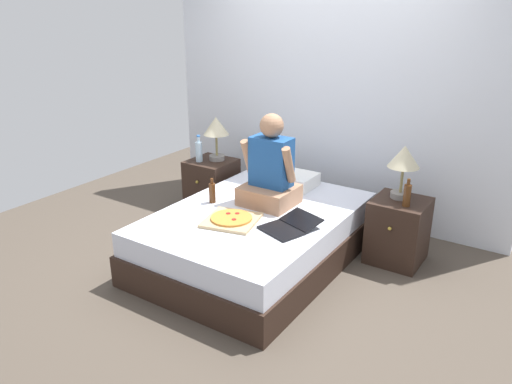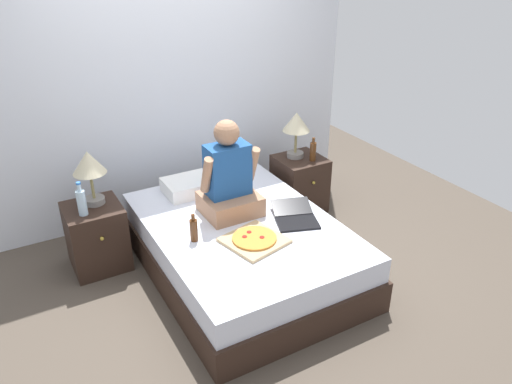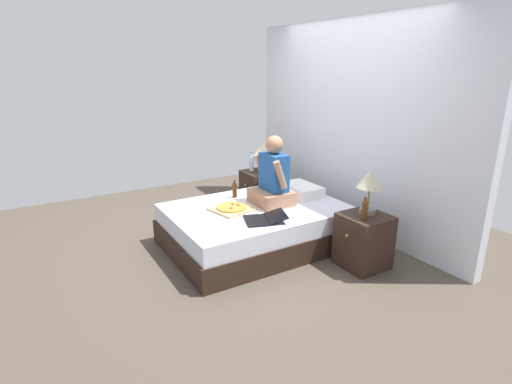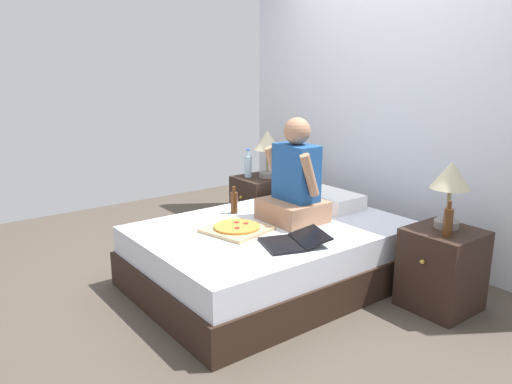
{
  "view_description": "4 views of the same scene",
  "coord_description": "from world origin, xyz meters",
  "px_view_note": "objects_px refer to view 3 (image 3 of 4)",
  "views": [
    {
      "loc": [
        2.1,
        -3.18,
        2.09
      ],
      "look_at": [
        0.05,
        -0.08,
        0.66
      ],
      "focal_mm": 35.0,
      "sensor_mm": 36.0,
      "label": 1
    },
    {
      "loc": [
        -1.56,
        -2.99,
        2.46
      ],
      "look_at": [
        0.08,
        -0.08,
        0.75
      ],
      "focal_mm": 35.0,
      "sensor_mm": 36.0,
      "label": 2
    },
    {
      "loc": [
        3.59,
        -2.17,
        1.97
      ],
      "look_at": [
        0.1,
        -0.06,
        0.67
      ],
      "focal_mm": 28.0,
      "sensor_mm": 36.0,
      "label": 3
    },
    {
      "loc": [
        2.72,
        -2.21,
        1.61
      ],
      "look_at": [
        0.11,
        -0.24,
        0.77
      ],
      "focal_mm": 35.0,
      "sensor_mm": 36.0,
      "label": 4
    }
  ],
  "objects_px": {
    "beer_bottle": "(364,210)",
    "person_seated": "(273,179)",
    "bed": "(256,226)",
    "nightstand_right": "(363,241)",
    "pizza_box": "(232,208)",
    "nightstand_left": "(260,190)",
    "water_bottle": "(252,163)",
    "lamp_on_left_nightstand": "(265,148)",
    "lamp_on_right_nightstand": "(370,182)",
    "laptop": "(263,219)",
    "beer_bottle_on_bed": "(235,190)"
  },
  "relations": [
    {
      "from": "water_bottle",
      "to": "nightstand_left",
      "type": "bearing_deg",
      "value": 48.35
    },
    {
      "from": "lamp_on_left_nightstand",
      "to": "nightstand_right",
      "type": "height_order",
      "value": "lamp_on_left_nightstand"
    },
    {
      "from": "beer_bottle",
      "to": "person_seated",
      "type": "xyz_separation_m",
      "value": [
        -1.07,
        -0.35,
        0.09
      ]
    },
    {
      "from": "bed",
      "to": "lamp_on_left_nightstand",
      "type": "distance_m",
      "value": 1.36
    },
    {
      "from": "person_seated",
      "to": "pizza_box",
      "type": "distance_m",
      "value": 0.57
    },
    {
      "from": "bed",
      "to": "pizza_box",
      "type": "height_order",
      "value": "pizza_box"
    },
    {
      "from": "beer_bottle",
      "to": "lamp_on_left_nightstand",
      "type": "bearing_deg",
      "value": 175.76
    },
    {
      "from": "nightstand_right",
      "to": "beer_bottle",
      "type": "height_order",
      "value": "beer_bottle"
    },
    {
      "from": "nightstand_left",
      "to": "person_seated",
      "type": "relative_size",
      "value": 0.71
    },
    {
      "from": "bed",
      "to": "beer_bottle",
      "type": "height_order",
      "value": "beer_bottle"
    },
    {
      "from": "nightstand_left",
      "to": "beer_bottle_on_bed",
      "type": "relative_size",
      "value": 2.51
    },
    {
      "from": "bed",
      "to": "nightstand_right",
      "type": "height_order",
      "value": "nightstand_right"
    },
    {
      "from": "bed",
      "to": "person_seated",
      "type": "bearing_deg",
      "value": 90.71
    },
    {
      "from": "person_seated",
      "to": "pizza_box",
      "type": "xyz_separation_m",
      "value": [
        -0.04,
        -0.5,
        -0.27
      ]
    },
    {
      "from": "lamp_on_right_nightstand",
      "to": "laptop",
      "type": "distance_m",
      "value": 1.12
    },
    {
      "from": "beer_bottle",
      "to": "pizza_box",
      "type": "height_order",
      "value": "beer_bottle"
    },
    {
      "from": "nightstand_right",
      "to": "lamp_on_right_nightstand",
      "type": "xyz_separation_m",
      "value": [
        -0.03,
        0.05,
        0.6
      ]
    },
    {
      "from": "nightstand_right",
      "to": "person_seated",
      "type": "xyz_separation_m",
      "value": [
        -1.0,
        -0.45,
        0.47
      ]
    },
    {
      "from": "bed",
      "to": "person_seated",
      "type": "distance_m",
      "value": 0.56
    },
    {
      "from": "lamp_on_left_nightstand",
      "to": "pizza_box",
      "type": "height_order",
      "value": "lamp_on_left_nightstand"
    },
    {
      "from": "lamp_on_left_nightstand",
      "to": "beer_bottle",
      "type": "distance_m",
      "value": 2.04
    },
    {
      "from": "lamp_on_right_nightstand",
      "to": "bed",
      "type": "bearing_deg",
      "value": -143.64
    },
    {
      "from": "laptop",
      "to": "beer_bottle_on_bed",
      "type": "bearing_deg",
      "value": 171.94
    },
    {
      "from": "water_bottle",
      "to": "beer_bottle",
      "type": "xyz_separation_m",
      "value": [
        2.14,
        -0.01,
        -0.02
      ]
    },
    {
      "from": "water_bottle",
      "to": "pizza_box",
      "type": "bearing_deg",
      "value": -39.78
    },
    {
      "from": "pizza_box",
      "to": "lamp_on_left_nightstand",
      "type": "bearing_deg",
      "value": 132.37
    },
    {
      "from": "lamp_on_left_nightstand",
      "to": "water_bottle",
      "type": "relative_size",
      "value": 1.63
    },
    {
      "from": "nightstand_left",
      "to": "pizza_box",
      "type": "distance_m",
      "value": 1.36
    },
    {
      "from": "bed",
      "to": "beer_bottle_on_bed",
      "type": "height_order",
      "value": "beer_bottle_on_bed"
    },
    {
      "from": "lamp_on_right_nightstand",
      "to": "laptop",
      "type": "relative_size",
      "value": 0.91
    },
    {
      "from": "nightstand_right",
      "to": "pizza_box",
      "type": "bearing_deg",
      "value": -137.8
    },
    {
      "from": "bed",
      "to": "beer_bottle_on_bed",
      "type": "distance_m",
      "value": 0.54
    },
    {
      "from": "lamp_on_right_nightstand",
      "to": "laptop",
      "type": "xyz_separation_m",
      "value": [
        -0.57,
        -0.88,
        -0.4
      ]
    },
    {
      "from": "bed",
      "to": "pizza_box",
      "type": "relative_size",
      "value": 4.06
    },
    {
      "from": "bed",
      "to": "nightstand_right",
      "type": "relative_size",
      "value": 3.55
    },
    {
      "from": "beer_bottle",
      "to": "laptop",
      "type": "xyz_separation_m",
      "value": [
        -0.67,
        -0.73,
        -0.17
      ]
    },
    {
      "from": "bed",
      "to": "water_bottle",
      "type": "xyz_separation_m",
      "value": [
        -1.08,
        0.57,
        0.44
      ]
    },
    {
      "from": "bed",
      "to": "nightstand_left",
      "type": "distance_m",
      "value": 1.2
    },
    {
      "from": "lamp_on_right_nightstand",
      "to": "beer_bottle_on_bed",
      "type": "bearing_deg",
      "value": -151.37
    },
    {
      "from": "nightstand_right",
      "to": "beer_bottle",
      "type": "xyz_separation_m",
      "value": [
        0.07,
        -0.1,
        0.37
      ]
    },
    {
      "from": "water_bottle",
      "to": "pizza_box",
      "type": "height_order",
      "value": "water_bottle"
    },
    {
      "from": "nightstand_right",
      "to": "beer_bottle",
      "type": "relative_size",
      "value": 2.4
    },
    {
      "from": "bed",
      "to": "beer_bottle",
      "type": "distance_m",
      "value": 1.28
    },
    {
      "from": "lamp_on_left_nightstand",
      "to": "nightstand_right",
      "type": "distance_m",
      "value": 2.05
    },
    {
      "from": "bed",
      "to": "lamp_on_right_nightstand",
      "type": "xyz_separation_m",
      "value": [
        0.97,
        0.71,
        0.65
      ]
    },
    {
      "from": "laptop",
      "to": "beer_bottle",
      "type": "bearing_deg",
      "value": 47.18
    },
    {
      "from": "lamp_on_right_nightstand",
      "to": "person_seated",
      "type": "relative_size",
      "value": 0.58
    },
    {
      "from": "beer_bottle",
      "to": "person_seated",
      "type": "height_order",
      "value": "person_seated"
    },
    {
      "from": "water_bottle",
      "to": "nightstand_right",
      "type": "bearing_deg",
      "value": 2.48
    },
    {
      "from": "water_bottle",
      "to": "laptop",
      "type": "bearing_deg",
      "value": -26.54
    }
  ]
}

